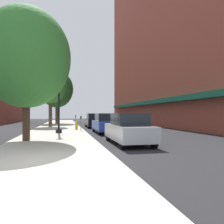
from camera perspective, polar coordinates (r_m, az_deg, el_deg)
ground_plane at (r=25.43m, az=-4.79°, el=-4.11°), size 90.00×90.00×0.00m
sidewalk_slab at (r=26.21m, az=-13.80°, el=-3.85°), size 4.80×50.00×0.12m
building_right_brick at (r=35.11m, az=13.78°, el=21.87°), size 6.80×40.00×29.93m
building_far_background at (r=46.04m, az=-27.15°, el=6.88°), size 6.80×18.00×14.93m
lamppost at (r=17.45m, az=-13.87°, el=4.73°), size 0.48×0.48×5.90m
fire_hydrant at (r=20.91m, az=-9.39°, el=-3.48°), size 0.33×0.26×0.79m
parking_meter_near at (r=29.02m, az=-9.61°, el=-1.77°), size 0.14×0.09×1.31m
parking_meter_far at (r=19.33m, az=-8.22°, el=-2.46°), size 0.14×0.09×1.31m
tree_near at (r=34.42m, az=-14.42°, el=5.90°), size 5.01×5.01×8.19m
tree_mid at (r=13.39m, az=-21.70°, el=13.18°), size 4.92×4.92×7.50m
tree_far at (r=26.51m, az=-15.98°, el=6.77°), size 3.73×3.73×7.00m
car_silver at (r=11.64m, az=4.41°, el=-4.52°), size 1.80×4.30×1.66m
car_blue at (r=18.09m, az=-1.69°, el=-3.05°), size 1.80×4.30×1.66m
car_black at (r=25.37m, az=-4.78°, el=-2.29°), size 1.80×4.30×1.66m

